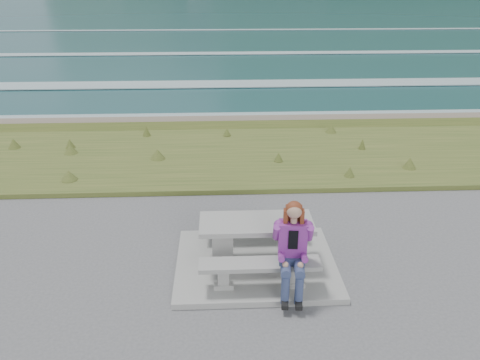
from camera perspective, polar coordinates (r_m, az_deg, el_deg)
The scene contains 8 objects.
concrete_slab at distance 7.84m, azimuth 1.93°, elevation -10.17°, with size 2.60×2.10×0.10m, color gray.
picnic_table at distance 7.50m, azimuth 2.00°, elevation -6.16°, with size 1.80×0.75×0.75m.
bench_landward at distance 7.04m, azimuth 2.42°, elevation -10.65°, with size 1.80×0.35×0.45m.
bench_seaward at distance 8.22m, azimuth 1.59°, elevation -5.13°, with size 1.80×0.35×0.45m.
grass_verge at distance 12.31m, azimuth 0.14°, elevation 2.76°, with size 160.00×4.50×0.22m, color #36501E.
shore_drop at distance 15.05m, azimuth -0.40°, elevation 6.73°, with size 160.00×0.80×2.20m, color #6C5F51.
ocean at distance 32.17m, azimuth -1.64°, elevation 12.79°, with size 1600.00×1600.00×0.09m.
seated_woman at distance 6.88m, azimuth 6.38°, elevation -9.94°, with size 0.46×0.74×1.42m.
Camera 1 is at (-0.56, -6.47, 4.44)m, focal length 35.00 mm.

